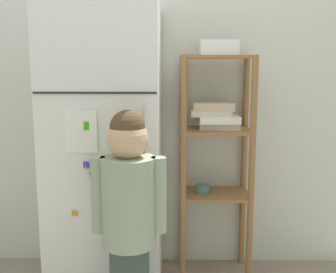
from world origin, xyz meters
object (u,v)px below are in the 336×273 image
object	(u,v)px
refrigerator	(106,151)
child_standing	(129,201)
fruit_bin	(219,49)
pantry_shelf_unit	(215,140)

from	to	relation	value
refrigerator	child_standing	bearing A→B (deg)	-68.49
fruit_bin	child_standing	bearing A→B (deg)	-128.86
refrigerator	pantry_shelf_unit	xyz separation A→B (m)	(0.62, 0.13, 0.04)
child_standing	pantry_shelf_unit	distance (m)	0.75
fruit_bin	refrigerator	bearing A→B (deg)	-168.63
pantry_shelf_unit	fruit_bin	bearing A→B (deg)	-7.09
refrigerator	pantry_shelf_unit	distance (m)	0.64
pantry_shelf_unit	fruit_bin	xyz separation A→B (m)	(0.01, -0.00, 0.52)
child_standing	fruit_bin	size ratio (longest dim) A/B	5.01
refrigerator	fruit_bin	size ratio (longest dim) A/B	7.41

